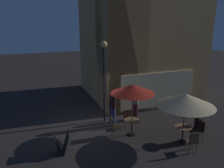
{
  "coord_description": "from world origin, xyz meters",
  "views": [
    {
      "loc": [
        -2.75,
        -10.33,
        5.24
      ],
      "look_at": [
        1.16,
        0.02,
        2.19
      ],
      "focal_mm": 37.14,
      "sensor_mm": 36.0,
      "label": 1
    }
  ],
  "objects_px": {
    "cafe_chair_2": "(200,128)",
    "patron_standing_1": "(135,105)",
    "street_lamp_near_corner": "(104,65)",
    "menu_sandwich_board": "(61,143)",
    "patron_seated_0": "(197,126)",
    "patio_umbrella_0": "(133,89)",
    "cafe_table_1": "(183,131)",
    "cafe_chair_3": "(193,140)",
    "cafe_table_0": "(132,124)",
    "patio_umbrella_1": "(186,100)",
    "cafe_chair_0": "(114,125)",
    "cafe_chair_1": "(128,117)",
    "patron_standing_2": "(113,109)"
  },
  "relations": [
    {
      "from": "cafe_chair_2",
      "to": "patron_standing_1",
      "type": "distance_m",
      "value": 3.51
    },
    {
      "from": "street_lamp_near_corner",
      "to": "menu_sandwich_board",
      "type": "relative_size",
      "value": 4.93
    },
    {
      "from": "patron_seated_0",
      "to": "patio_umbrella_0",
      "type": "bearing_deg",
      "value": -23.32
    },
    {
      "from": "cafe_table_1",
      "to": "patio_umbrella_0",
      "type": "relative_size",
      "value": 0.31
    },
    {
      "from": "cafe_chair_3",
      "to": "cafe_table_0",
      "type": "bearing_deg",
      "value": 46.9
    },
    {
      "from": "patio_umbrella_0",
      "to": "patron_standing_1",
      "type": "distance_m",
      "value": 2.28
    },
    {
      "from": "menu_sandwich_board",
      "to": "street_lamp_near_corner",
      "type": "bearing_deg",
      "value": 46.33
    },
    {
      "from": "patio_umbrella_1",
      "to": "cafe_chair_0",
      "type": "height_order",
      "value": "patio_umbrella_1"
    },
    {
      "from": "street_lamp_near_corner",
      "to": "patio_umbrella_1",
      "type": "distance_m",
      "value": 4.34
    },
    {
      "from": "cafe_chair_1",
      "to": "patron_seated_0",
      "type": "distance_m",
      "value": 3.29
    },
    {
      "from": "cafe_table_0",
      "to": "cafe_chair_2",
      "type": "distance_m",
      "value": 3.03
    },
    {
      "from": "cafe_chair_1",
      "to": "cafe_chair_3",
      "type": "xyz_separation_m",
      "value": [
        1.47,
        -3.09,
        0.02
      ]
    },
    {
      "from": "cafe_chair_2",
      "to": "patron_standing_2",
      "type": "distance_m",
      "value": 4.18
    },
    {
      "from": "cafe_table_1",
      "to": "patio_umbrella_0",
      "type": "height_order",
      "value": "patio_umbrella_0"
    },
    {
      "from": "cafe_table_0",
      "to": "patio_umbrella_0",
      "type": "relative_size",
      "value": 0.31
    },
    {
      "from": "cafe_table_1",
      "to": "patio_umbrella_0",
      "type": "distance_m",
      "value": 2.85
    },
    {
      "from": "cafe_chair_2",
      "to": "cafe_chair_3",
      "type": "height_order",
      "value": "cafe_chair_2"
    },
    {
      "from": "street_lamp_near_corner",
      "to": "cafe_table_1",
      "type": "bearing_deg",
      "value": -53.67
    },
    {
      "from": "menu_sandwich_board",
      "to": "patron_seated_0",
      "type": "xyz_separation_m",
      "value": [
        5.8,
        -1.1,
        0.28
      ]
    },
    {
      "from": "patio_umbrella_0",
      "to": "patio_umbrella_1",
      "type": "xyz_separation_m",
      "value": [
        1.8,
        -1.42,
        -0.27
      ]
    },
    {
      "from": "patio_umbrella_0",
      "to": "patio_umbrella_1",
      "type": "distance_m",
      "value": 2.31
    },
    {
      "from": "menu_sandwich_board",
      "to": "cafe_table_0",
      "type": "distance_m",
      "value": 3.36
    },
    {
      "from": "cafe_chair_3",
      "to": "patron_standing_2",
      "type": "relative_size",
      "value": 0.5
    },
    {
      "from": "cafe_chair_3",
      "to": "patron_seated_0",
      "type": "height_order",
      "value": "patron_seated_0"
    },
    {
      "from": "patio_umbrella_0",
      "to": "patio_umbrella_1",
      "type": "relative_size",
      "value": 0.99
    },
    {
      "from": "menu_sandwich_board",
      "to": "patron_standing_1",
      "type": "relative_size",
      "value": 0.51
    },
    {
      "from": "cafe_chair_0",
      "to": "patron_standing_1",
      "type": "height_order",
      "value": "patron_standing_1"
    },
    {
      "from": "cafe_chair_0",
      "to": "cafe_chair_3",
      "type": "bearing_deg",
      "value": -35.06
    },
    {
      "from": "street_lamp_near_corner",
      "to": "cafe_chair_3",
      "type": "distance_m",
      "value": 5.43
    },
    {
      "from": "patron_seated_0",
      "to": "patron_standing_1",
      "type": "height_order",
      "value": "patron_standing_1"
    },
    {
      "from": "menu_sandwich_board",
      "to": "cafe_table_0",
      "type": "xyz_separation_m",
      "value": [
        3.34,
        0.42,
        0.1
      ]
    },
    {
      "from": "patron_standing_2",
      "to": "cafe_chair_0",
      "type": "bearing_deg",
      "value": 50.28
    },
    {
      "from": "cafe_chair_2",
      "to": "cafe_chair_3",
      "type": "distance_m",
      "value": 1.21
    },
    {
      "from": "cafe_table_1",
      "to": "cafe_chair_1",
      "type": "height_order",
      "value": "cafe_chair_1"
    },
    {
      "from": "menu_sandwich_board",
      "to": "patron_standing_2",
      "type": "distance_m",
      "value": 3.31
    },
    {
      "from": "patio_umbrella_0",
      "to": "cafe_chair_3",
      "type": "xyz_separation_m",
      "value": [
        1.64,
        -2.26,
        -1.7
      ]
    },
    {
      "from": "patron_standing_1",
      "to": "patron_seated_0",
      "type": "bearing_deg",
      "value": 37.3
    },
    {
      "from": "street_lamp_near_corner",
      "to": "patron_seated_0",
      "type": "relative_size",
      "value": 3.35
    },
    {
      "from": "patron_seated_0",
      "to": "patron_standing_2",
      "type": "bearing_deg",
      "value": -34.5
    },
    {
      "from": "cafe_chair_0",
      "to": "cafe_chair_3",
      "type": "relative_size",
      "value": 1.03
    },
    {
      "from": "cafe_chair_3",
      "to": "patron_seated_0",
      "type": "bearing_deg",
      "value": -37.34
    },
    {
      "from": "patio_umbrella_0",
      "to": "cafe_chair_3",
      "type": "height_order",
      "value": "patio_umbrella_0"
    },
    {
      "from": "patron_seated_0",
      "to": "patron_standing_2",
      "type": "relative_size",
      "value": 0.69
    },
    {
      "from": "cafe_table_0",
      "to": "cafe_table_1",
      "type": "height_order",
      "value": "cafe_table_0"
    },
    {
      "from": "street_lamp_near_corner",
      "to": "menu_sandwich_board",
      "type": "distance_m",
      "value": 4.41
    },
    {
      "from": "patron_standing_1",
      "to": "menu_sandwich_board",
      "type": "bearing_deg",
      "value": -54.89
    },
    {
      "from": "cafe_chair_0",
      "to": "cafe_chair_3",
      "type": "distance_m",
      "value": 3.45
    },
    {
      "from": "cafe_chair_2",
      "to": "street_lamp_near_corner",
      "type": "bearing_deg",
      "value": -38.42
    },
    {
      "from": "cafe_table_1",
      "to": "patron_seated_0",
      "type": "height_order",
      "value": "patron_seated_0"
    },
    {
      "from": "menu_sandwich_board",
      "to": "cafe_table_0",
      "type": "relative_size",
      "value": 1.14
    }
  ]
}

